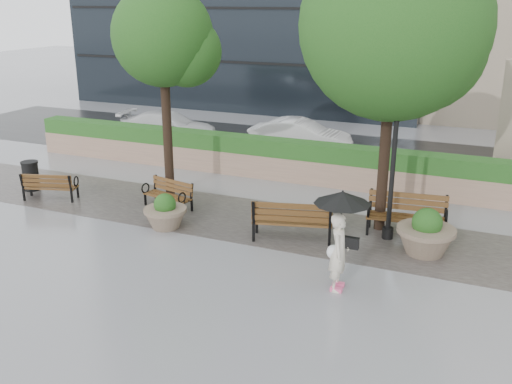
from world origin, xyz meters
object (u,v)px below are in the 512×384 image
at_px(bench_3, 406,224).
at_px(bench_0, 51,192).
at_px(car_right, 300,136).
at_px(bench_2, 292,228).
at_px(trash_bin, 31,177).
at_px(lamppost, 393,167).
at_px(pedestrian, 340,231).
at_px(car_left, 169,127).
at_px(planter_left, 165,215).
at_px(bench_1, 168,200).
at_px(planter_right, 426,236).

bearing_deg(bench_3, bench_0, -179.19).
height_order(bench_3, car_right, car_right).
distance_m(bench_2, trash_bin, 9.05).
relative_size(bench_3, car_right, 0.52).
xyz_separation_m(bench_2, lamppost, (2.23, 1.03, 1.60)).
distance_m(bench_3, pedestrian, 3.71).
height_order(bench_3, pedestrian, pedestrian).
relative_size(trash_bin, car_left, 0.21).
bearing_deg(planter_left, car_right, 85.37).
bearing_deg(lamppost, pedestrian, -98.56).
bearing_deg(bench_1, bench_3, 18.48).
distance_m(planter_left, planter_right, 6.70).
xyz_separation_m(planter_right, trash_bin, (-12.27, 0.03, -0.00)).
bearing_deg(lamppost, planter_left, -164.07).
bearing_deg(car_right, bench_1, 166.24).
bearing_deg(bench_1, trash_bin, -164.28).
bearing_deg(trash_bin, pedestrian, -13.16).
distance_m(bench_1, trash_bin, 4.94).
bearing_deg(planter_left, bench_1, 118.82).
distance_m(bench_2, pedestrian, 2.88).
height_order(bench_2, pedestrian, pedestrian).
height_order(bench_2, trash_bin, bench_2).
distance_m(bench_0, car_right, 9.83).
relative_size(bench_2, planter_left, 1.86).
bearing_deg(pedestrian, bench_1, 60.47).
distance_m(bench_2, planter_left, 3.44).
relative_size(planter_right, trash_bin, 1.54).
bearing_deg(car_left, planter_right, -130.04).
relative_size(bench_3, planter_left, 1.82).
bearing_deg(car_right, lamppost, -149.22).
bearing_deg(bench_2, bench_1, -24.91).
distance_m(lamppost, car_left, 12.88).
xyz_separation_m(bench_1, car_left, (-4.39, 7.29, 0.38)).
bearing_deg(lamppost, bench_3, 45.72).
relative_size(lamppost, car_left, 1.01).
xyz_separation_m(planter_left, pedestrian, (5.16, -1.48, 0.94)).
bearing_deg(planter_left, bench_0, 172.70).
relative_size(bench_3, car_left, 0.49).
relative_size(bench_1, lamppost, 0.38).
distance_m(bench_3, planter_right, 1.16).
bearing_deg(car_right, trash_bin, 138.01).
xyz_separation_m(bench_3, car_left, (-11.12, 6.60, 0.30)).
bearing_deg(car_left, car_right, -94.00).
bearing_deg(pedestrian, car_left, 41.41).
relative_size(bench_1, pedestrian, 0.76).
bearing_deg(pedestrian, trash_bin, 72.71).
bearing_deg(car_right, bench_3, -145.66).
distance_m(planter_left, lamppost, 6.04).
height_order(bench_0, trash_bin, trash_bin).
height_order(car_left, pedestrian, pedestrian).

